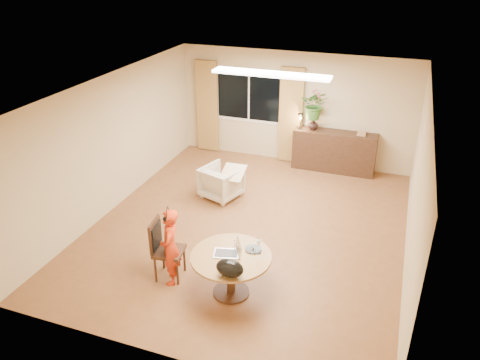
% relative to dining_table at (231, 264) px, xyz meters
% --- Properties ---
extents(floor, '(6.50, 6.50, 0.00)m').
position_rel_dining_table_xyz_m(floor, '(-0.34, 1.84, -0.53)').
color(floor, brown).
rests_on(floor, ground).
extents(ceiling, '(6.50, 6.50, 0.00)m').
position_rel_dining_table_xyz_m(ceiling, '(-0.34, 1.84, 2.07)').
color(ceiling, white).
rests_on(ceiling, wall_back).
extents(wall_back, '(5.50, 0.00, 5.50)m').
position_rel_dining_table_xyz_m(wall_back, '(-0.34, 5.09, 0.77)').
color(wall_back, tan).
rests_on(wall_back, floor).
extents(wall_left, '(0.00, 6.50, 6.50)m').
position_rel_dining_table_xyz_m(wall_left, '(-3.09, 1.84, 0.77)').
color(wall_left, tan).
rests_on(wall_left, floor).
extents(wall_right, '(0.00, 6.50, 6.50)m').
position_rel_dining_table_xyz_m(wall_right, '(2.41, 1.84, 0.77)').
color(wall_right, tan).
rests_on(wall_right, floor).
extents(window, '(1.70, 0.03, 1.30)m').
position_rel_dining_table_xyz_m(window, '(-1.44, 5.07, 0.97)').
color(window, white).
rests_on(window, wall_back).
extents(curtain_left, '(0.55, 0.08, 2.25)m').
position_rel_dining_table_xyz_m(curtain_left, '(-2.49, 4.99, 0.62)').
color(curtain_left, olive).
rests_on(curtain_left, wall_back).
extents(curtain_right, '(0.55, 0.08, 2.25)m').
position_rel_dining_table_xyz_m(curtain_right, '(-0.39, 4.99, 0.62)').
color(curtain_right, olive).
rests_on(curtain_right, wall_back).
extents(ceiling_panel, '(2.20, 0.35, 0.05)m').
position_rel_dining_table_xyz_m(ceiling_panel, '(-0.34, 3.04, 2.04)').
color(ceiling_panel, white).
rests_on(ceiling_panel, ceiling).
extents(dining_table, '(1.18, 1.18, 0.67)m').
position_rel_dining_table_xyz_m(dining_table, '(0.00, 0.00, 0.00)').
color(dining_table, brown).
rests_on(dining_table, floor).
extents(dining_chair, '(0.53, 0.50, 0.99)m').
position_rel_dining_table_xyz_m(dining_chair, '(-1.03, 0.05, -0.03)').
color(dining_chair, black).
rests_on(dining_chair, floor).
extents(child, '(0.53, 0.43, 1.24)m').
position_rel_dining_table_xyz_m(child, '(-0.95, -0.03, 0.09)').
color(child, red).
rests_on(child, floor).
extents(laptop, '(0.44, 0.35, 0.26)m').
position_rel_dining_table_xyz_m(laptop, '(-0.08, 0.02, 0.27)').
color(laptop, '#B7B7BC').
rests_on(laptop, dining_table).
extents(tumbler, '(0.08, 0.08, 0.11)m').
position_rel_dining_table_xyz_m(tumbler, '(0.00, 0.24, 0.20)').
color(tumbler, white).
rests_on(tumbler, dining_table).
extents(wine_glass, '(0.08, 0.08, 0.22)m').
position_rel_dining_table_xyz_m(wine_glass, '(0.36, 0.20, 0.25)').
color(wine_glass, white).
rests_on(wine_glass, dining_table).
extents(pot_lid, '(0.30, 0.30, 0.04)m').
position_rel_dining_table_xyz_m(pot_lid, '(0.26, 0.24, 0.16)').
color(pot_lid, white).
rests_on(pot_lid, dining_table).
extents(handbag, '(0.43, 0.32, 0.26)m').
position_rel_dining_table_xyz_m(handbag, '(0.15, -0.44, 0.27)').
color(handbag, black).
rests_on(handbag, dining_table).
extents(armchair, '(0.91, 0.92, 0.67)m').
position_rel_dining_table_xyz_m(armchair, '(-1.25, 2.76, -0.19)').
color(armchair, beige).
rests_on(armchair, floor).
extents(throw, '(0.47, 0.57, 0.03)m').
position_rel_dining_table_xyz_m(throw, '(-0.98, 2.73, 0.16)').
color(throw, beige).
rests_on(throw, armchair).
extents(sideboard, '(1.86, 0.45, 0.93)m').
position_rel_dining_table_xyz_m(sideboard, '(0.69, 4.85, -0.06)').
color(sideboard, black).
rests_on(sideboard, floor).
extents(vase, '(0.28, 0.28, 0.25)m').
position_rel_dining_table_xyz_m(vase, '(0.17, 4.85, 0.53)').
color(vase, black).
rests_on(vase, sideboard).
extents(bouquet, '(0.63, 0.56, 0.66)m').
position_rel_dining_table_xyz_m(bouquet, '(0.17, 4.85, 0.98)').
color(bouquet, '#245D23').
rests_on(bouquet, vase).
extents(book_stack, '(0.20, 0.15, 0.08)m').
position_rel_dining_table_xyz_m(book_stack, '(1.25, 4.85, 0.44)').
color(book_stack, '#97694D').
rests_on(book_stack, sideboard).
extents(desk_lamp, '(0.20, 0.20, 0.37)m').
position_rel_dining_table_xyz_m(desk_lamp, '(-0.12, 4.80, 0.59)').
color(desk_lamp, black).
rests_on(desk_lamp, sideboard).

